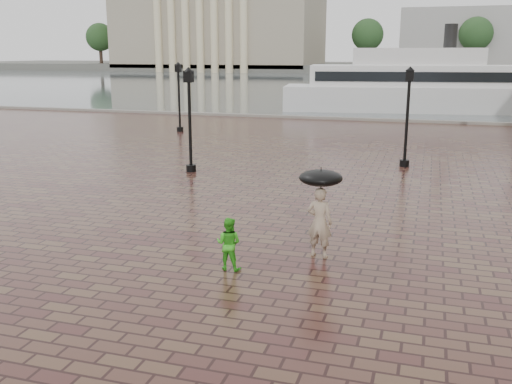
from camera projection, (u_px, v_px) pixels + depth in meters
ground at (252, 263)px, 14.34m from camera, size 300.00×300.00×0.00m
harbour_water at (410, 83)px, 99.74m from camera, size 240.00×240.00×0.00m
quay_edge at (376, 121)px, 44.04m from camera, size 80.00×0.60×0.30m
far_shore at (420, 67)px, 162.62m from camera, size 300.00×60.00×2.00m
museum at (220, 21)px, 160.97m from camera, size 57.00×32.50×26.00m
far_trees at (420, 35)px, 140.19m from camera, size 188.00×8.00×13.50m
street_lamps at (324, 107)px, 30.46m from camera, size 21.44×14.44×4.40m
adult_pedestrian at (320, 222)px, 14.58m from camera, size 0.74×0.55×1.84m
child_pedestrian at (229, 244)px, 13.78m from camera, size 0.65×0.52×1.31m
ferry_near at (415, 86)px, 50.81m from camera, size 23.57×8.69×7.55m
umbrella at (321, 178)px, 14.31m from camera, size 1.10×1.10×1.18m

